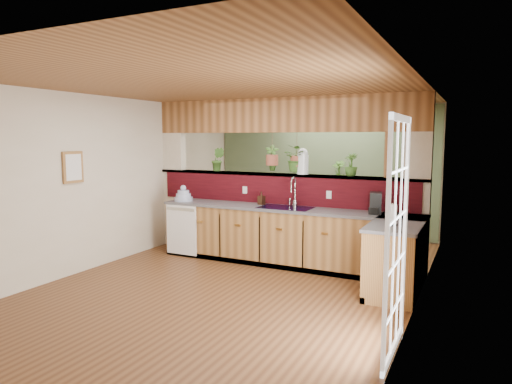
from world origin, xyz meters
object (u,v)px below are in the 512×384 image
at_px(dish_stack, 183,196).
at_px(soap_dispenser, 261,198).
at_px(shelving_console, 312,211).
at_px(faucet, 294,191).
at_px(coffee_maker, 376,204).
at_px(paper_towel, 392,215).
at_px(glass_jar, 303,161).

bearing_deg(dish_stack, soap_dispenser, 8.92).
bearing_deg(soap_dispenser, shelving_console, 87.11).
distance_m(faucet, soap_dispenser, 0.56).
relative_size(coffee_maker, shelving_console, 0.18).
bearing_deg(paper_towel, shelving_console, 124.60).
height_order(soap_dispenser, paper_towel, paper_towel).
bearing_deg(faucet, soap_dispenser, -176.86).
relative_size(faucet, coffee_maker, 1.55).
distance_m(soap_dispenser, glass_jar, 0.88).
bearing_deg(faucet, dish_stack, -172.71).
xyz_separation_m(soap_dispenser, coffee_maker, (1.83, -0.09, 0.03)).
bearing_deg(faucet, paper_towel, -28.64).
relative_size(dish_stack, coffee_maker, 1.03).
distance_m(dish_stack, coffee_maker, 3.19).
bearing_deg(shelving_console, faucet, -54.95).
height_order(dish_stack, coffee_maker, coffee_maker).
xyz_separation_m(dish_stack, coffee_maker, (3.19, 0.12, 0.05)).
distance_m(dish_stack, glass_jar, 2.11).
height_order(faucet, soap_dispenser, faucet).
relative_size(faucet, glass_jar, 1.14).
distance_m(soap_dispenser, paper_towel, 2.36).
xyz_separation_m(dish_stack, shelving_console, (1.47, 2.36, -0.48)).
bearing_deg(shelving_console, paper_towel, -31.92).
relative_size(faucet, paper_towel, 1.70).
bearing_deg(dish_stack, shelving_console, 58.07).
relative_size(coffee_maker, paper_towel, 1.09).
relative_size(faucet, dish_stack, 1.51).
bearing_deg(glass_jar, faucet, -105.54).
distance_m(soap_dispenser, shelving_console, 2.21).
xyz_separation_m(faucet, soap_dispenser, (-0.54, -0.03, -0.15)).
bearing_deg(paper_towel, glass_jar, 144.81).
xyz_separation_m(faucet, dish_stack, (-1.91, -0.24, -0.17)).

